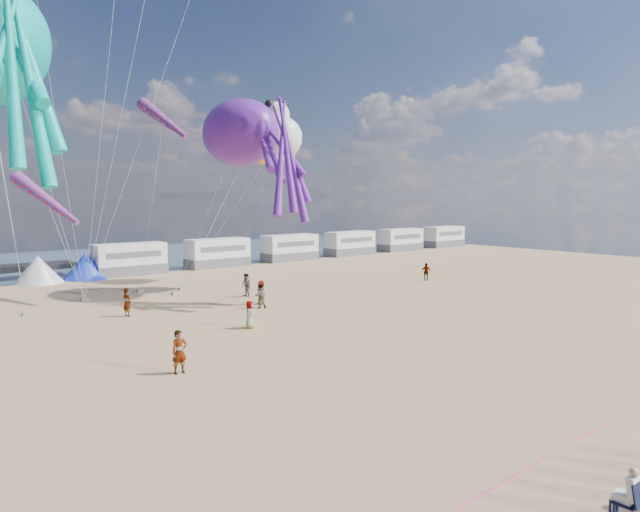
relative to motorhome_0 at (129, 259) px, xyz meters
The scene contains 28 objects.
ground 40.48m from the motorhome_0, 98.53° to the right, with size 120.00×120.00×0.00m, color tan.
water 16.22m from the motorhome_0, 111.80° to the left, with size 120.00×120.00×0.00m, color #39576D.
motorhome_0 is the anchor object (origin of this frame).
motorhome_1 9.50m from the motorhome_0, ahead, with size 6.60×2.50×3.00m, color silver.
motorhome_2 19.00m from the motorhome_0, ahead, with size 6.60×2.50×3.00m, color silver.
motorhome_3 28.50m from the motorhome_0, ahead, with size 6.60×2.50×3.00m, color silver.
motorhome_4 38.00m from the motorhome_0, ahead, with size 6.60×2.50×3.00m, color silver.
motorhome_5 47.50m from the motorhome_0, ahead, with size 6.60×2.50×3.00m, color silver.
tent_white 8.01m from the motorhome_0, behind, with size 4.00×4.00×2.40m, color white.
tent_blue 4.01m from the motorhome_0, behind, with size 4.00×4.00×2.40m, color #1933CC.
rope_line 45.42m from the motorhome_0, 97.59° to the right, with size 0.03×0.03×34.00m, color #F2338C.
standing_person 32.63m from the motorhome_0, 107.96° to the right, with size 0.68×0.45×1.86m, color tan.
beachgoer_0 20.38m from the motorhome_0, 86.34° to the right, with size 0.60×0.40×1.66m, color #7F6659.
beachgoer_1 21.48m from the motorhome_0, 88.70° to the right, with size 0.79×0.51×1.61m, color #7F6659.
beachgoer_3 27.76m from the motorhome_0, 47.58° to the right, with size 1.02×0.59×1.58m, color #7F6659.
beachgoer_5 19.79m from the motorhome_0, 111.89° to the right, with size 1.66×0.53×1.78m, color #7F6659.
beachgoer_6 26.12m from the motorhome_0, 97.14° to the right, with size 0.57×0.38×1.57m, color #7F6659.
beachgoer_7 17.34m from the motorhome_0, 83.14° to the right, with size 0.85×0.55×1.74m, color #7F6659.
sandbag_a 18.53m from the motorhome_0, 130.94° to the right, with size 0.50×0.35×0.22m, color gray.
sandbag_b 13.17m from the motorhome_0, 97.03° to the right, with size 0.50×0.35×0.22m, color gray.
sandbag_c 11.29m from the motorhome_0, 90.84° to the right, with size 0.50×0.35×0.22m, color gray.
sandbag_d 10.67m from the motorhome_0, 107.33° to the right, with size 0.50×0.35×0.22m, color gray.
sandbag_e 13.58m from the motorhome_0, 124.69° to the right, with size 0.50×0.35×0.22m, color gray.
kite_octopus_purple 18.90m from the motorhome_0, 79.18° to the right, with size 4.34×10.12×11.56m, color #5A1E8D, non-canonical shape.
kite_panda 19.90m from the motorhome_0, 67.30° to the right, with size 4.15×3.90×5.85m, color silver, non-canonical shape.
kite_teddy_orange 16.76m from the motorhome_0, 54.56° to the right, with size 4.37×4.11×6.17m, color #FF9E10, non-canonical shape.
windsock_mid 17.94m from the motorhome_0, 100.23° to the right, with size 1.00×6.84×6.84m, color red, non-canonical shape.
windsock_right 20.33m from the motorhome_0, 124.90° to the right, with size 0.90×5.70×5.70m, color red, non-canonical shape.
Camera 1 is at (-14.51, -12.78, 7.44)m, focal length 32.00 mm.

